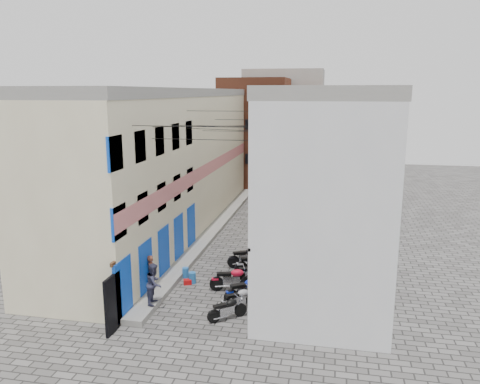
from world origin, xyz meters
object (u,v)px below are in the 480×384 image
Objects in this scene: motorcycle_a at (227,308)px; water_jug_far at (185,273)px; motorcycle_f at (256,262)px; person_a at (151,272)px; water_jug_near at (192,278)px; motorcycle_c at (246,288)px; red_crate at (188,282)px; motorcycle_b at (239,298)px; motorcycle_d at (232,278)px; person_b at (154,284)px; motorcycle_g at (247,256)px; motorcycle_e at (252,271)px.

motorcycle_a reaches higher than water_jug_far.
motorcycle_f is 1.38× the size of person_a.
person_a is at bearing -132.10° from water_jug_near.
motorcycle_c reaches higher than motorcycle_a.
red_crate is (-2.91, -1.92, -0.51)m from motorcycle_f.
motorcycle_c is at bearing -105.86° from person_a.
motorcycle_b is 3.51m from red_crate.
water_jug_far is 1.34× the size of red_crate.
motorcycle_a is 2.81m from motorcycle_d.
water_jug_far is (-2.54, 0.99, -0.35)m from motorcycle_d.
water_jug_near is at bearing -18.94° from person_b.
motorcycle_b is 1.91m from motorcycle_d.
motorcycle_d reaches higher than motorcycle_c.
motorcycle_g is at bearing 50.88° from water_jug_near.
motorcycle_c is at bearing 131.53° from motorcycle_b.
motorcycle_f is 5.89× the size of red_crate.
motorcycle_g is 3.62m from red_crate.
water_jug_near is (-2.01, 0.39, -0.33)m from motorcycle_d.
motorcycle_e is at bearing -25.71° from motorcycle_f.
motorcycle_d is at bearing -10.91° from water_jug_near.
motorcycle_f reaches higher than motorcycle_e.
motorcycle_g is 6.15m from person_b.
water_jug_far is (-2.64, -1.99, -0.34)m from motorcycle_g.
person_b is (-3.46, -4.59, 0.48)m from motorcycle_f.
red_crate is (1.20, 1.35, -0.92)m from person_a.
motorcycle_b is at bearing -18.35° from motorcycle_g.
motorcycle_e is 1.07m from motorcycle_f.
water_jug_near is at bearing -48.34° from water_jug_far.
motorcycle_e is 0.86× the size of motorcycle_f.
person_b reaches higher than red_crate.
motorcycle_d is 2.07m from water_jug_near.
motorcycle_c is 1.02× the size of motorcycle_g.
motorcycle_a is at bearing -37.86° from motorcycle_e.
person_b is (-3.14, 0.32, 0.62)m from motorcycle_a.
motorcycle_e reaches higher than water_jug_far.
person_b is at bearing -52.87° from motorcycle_g.
motorcycle_b is 4.25m from water_jug_far.
motorcycle_b is 0.84× the size of motorcycle_c.
water_jug_near is (-2.72, -0.68, -0.27)m from motorcycle_e.
motorcycle_a is at bearing -8.67° from motorcycle_d.
red_crate is at bearing -178.03° from motorcycle_a.
motorcycle_c reaches higher than motorcycle_e.
motorcycle_c is at bearing -14.86° from motorcycle_g.
motorcycle_b is 0.99× the size of person_b.
motorcycle_e is at bearing 141.98° from motorcycle_b.
red_crate is (-3.02, 1.22, -0.48)m from motorcycle_c.
motorcycle_f is 4.41× the size of water_jug_far.
motorcycle_c is 1.10× the size of motorcycle_e.
water_jug_far is (-0.53, 0.60, -0.02)m from water_jug_near.
motorcycle_a reaches higher than red_crate.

